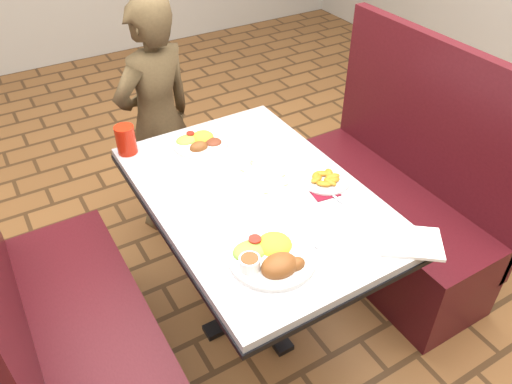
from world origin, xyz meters
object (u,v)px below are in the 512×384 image
diner_person (158,122)px  red_tumbler (126,140)px  booth_bench_right (389,207)px  plantain_plate (325,179)px  booth_bench_left (79,342)px  far_dinner_plate (200,140)px  near_dinner_plate (271,253)px  dining_table (256,210)px

diner_person → red_tumbler: (-0.27, -0.34, 0.16)m
booth_bench_right → plantain_plate: (-0.52, -0.09, 0.43)m
booth_bench_left → far_dinner_plate: booth_bench_left is taller
red_tumbler → booth_bench_left: bearing=-130.2°
near_dinner_plate → red_tumbler: (-0.20, 0.89, 0.03)m
red_tumbler → near_dinner_plate: bearing=-77.6°
plantain_plate → booth_bench_right: bearing=9.5°
booth_bench_right → near_dinner_plate: size_ratio=3.97×
booth_bench_left → red_tumbler: booth_bench_left is taller
dining_table → booth_bench_left: (-0.80, 0.00, -0.32)m
far_dinner_plate → red_tumbler: bearing=161.0°
booth_bench_left → booth_bench_right: (1.60, 0.00, 0.00)m
far_dinner_plate → dining_table: bearing=-84.9°
dining_table → red_tumbler: bearing=122.5°
dining_table → booth_bench_left: size_ratio=1.01×
dining_table → booth_bench_right: booth_bench_right is taller
diner_person → near_dinner_plate: bearing=68.2°
near_dinner_plate → far_dinner_plate: size_ratio=1.21×
booth_bench_right → red_tumbler: bearing=154.7°
booth_bench_right → red_tumbler: (-1.14, 0.54, 0.49)m
booth_bench_left → near_dinner_plate: 0.87m
red_tumbler → booth_bench_right: bearing=-25.3°
near_dinner_plate → far_dinner_plate: 0.79m
plantain_plate → diner_person: bearing=110.1°
booth_bench_left → red_tumbler: 0.86m
far_dinner_plate → plantain_plate: (0.32, -0.52, -0.01)m
dining_table → near_dinner_plate: size_ratio=4.01×
dining_table → far_dinner_plate: far_dinner_plate is taller
near_dinner_plate → plantain_plate: 0.50m
booth_bench_right → near_dinner_plate: (-0.95, -0.35, 0.45)m
near_dinner_plate → plantain_plate: bearing=31.7°
near_dinner_plate → red_tumbler: size_ratio=2.34×
dining_table → plantain_plate: 0.31m
booth_bench_left → diner_person: bearing=50.7°
booth_bench_right → diner_person: 1.28m
diner_person → red_tumbler: 0.46m
booth_bench_right → plantain_plate: size_ratio=6.13×
diner_person → plantain_plate: 1.04m
near_dinner_plate → plantain_plate: near_dinner_plate is taller
dining_table → near_dinner_plate: near_dinner_plate is taller
red_tumbler → diner_person: bearing=52.2°
dining_table → far_dinner_plate: (-0.04, 0.43, 0.12)m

